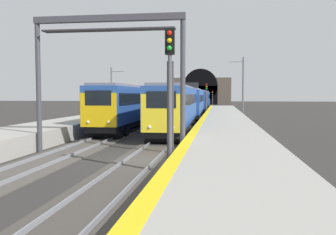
{
  "coord_description": "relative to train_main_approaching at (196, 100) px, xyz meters",
  "views": [
    {
      "loc": [
        -17.6,
        -3.76,
        3.31
      ],
      "look_at": [
        9.6,
        0.1,
        1.56
      ],
      "focal_mm": 38.68,
      "sensor_mm": 36.0,
      "label": 1
    }
  ],
  "objects": [
    {
      "name": "track_adjacent_line",
      "position": [
        -42.62,
        4.64,
        -2.27
      ],
      "size": [
        160.0,
        2.97,
        0.21
      ],
      "color": "#4C4742",
      "rests_on": "ground_plane"
    },
    {
      "name": "train_main_approaching",
      "position": [
        0.0,
        0.0,
        0.0
      ],
      "size": [
        75.75,
        3.01,
        4.97
      ],
      "rotation": [
        0.0,
        0.0,
        3.16
      ],
      "color": "#264C99",
      "rests_on": "ground_plane"
    },
    {
      "name": "catenary_mast_far",
      "position": [
        -9.95,
        11.53,
        1.37
      ],
      "size": [
        0.22,
        1.92,
        7.17
      ],
      "color": "#595B60",
      "rests_on": "ground_plane"
    },
    {
      "name": "platform_right",
      "position": [
        -42.62,
        -4.26,
        -1.77
      ],
      "size": [
        112.0,
        4.51,
        1.09
      ],
      "primitive_type": "cube",
      "color": "#9E9B93",
      "rests_on": "ground_plane"
    },
    {
      "name": "ground_plane",
      "position": [
        -42.62,
        0.0,
        -2.31
      ],
      "size": [
        320.0,
        320.0,
        0.0
      ],
      "primitive_type": "plane",
      "color": "#302D2B"
    },
    {
      "name": "railway_signal_near",
      "position": [
        -45.55,
        -1.76,
        1.26
      ],
      "size": [
        0.39,
        0.38,
        5.97
      ],
      "rotation": [
        0.0,
        0.0,
        3.14
      ],
      "color": "#4C4C54",
      "rests_on": "ground_plane"
    },
    {
      "name": "platform_right_edge_strip",
      "position": [
        -42.62,
        -2.26,
        -1.22
      ],
      "size": [
        112.0,
        0.5,
        0.01
      ],
      "primitive_type": "cube",
      "color": "yellow",
      "rests_on": "platform_right"
    },
    {
      "name": "railway_signal_far",
      "position": [
        47.27,
        -1.76,
        0.28
      ],
      "size": [
        0.39,
        0.38,
        4.37
      ],
      "rotation": [
        0.0,
        0.0,
        3.14
      ],
      "color": "#38383D",
      "rests_on": "ground_plane"
    },
    {
      "name": "tunnel_portal",
      "position": [
        58.74,
        2.32,
        2.08
      ],
      "size": [
        3.11,
        19.68,
        11.63
      ],
      "color": "#51473D",
      "rests_on": "ground_plane"
    },
    {
      "name": "track_main_line",
      "position": [
        -42.62,
        0.0,
        -2.27
      ],
      "size": [
        160.0,
        2.69,
        0.21
      ],
      "color": "#423D38",
      "rests_on": "ground_plane"
    },
    {
      "name": "overhead_signal_gantry",
      "position": [
        -40.82,
        2.32,
        3.4
      ],
      "size": [
        0.7,
        8.54,
        7.64
      ],
      "color": "#3F3F47",
      "rests_on": "ground_plane"
    },
    {
      "name": "catenary_mast_near",
      "position": [
        -10.3,
        -6.89,
        1.94
      ],
      "size": [
        0.22,
        1.96,
        8.31
      ],
      "color": "#595B60",
      "rests_on": "ground_plane"
    },
    {
      "name": "railway_signal_mid",
      "position": [
        -3.06,
        -1.76,
        0.75
      ],
      "size": [
        0.39,
        0.38,
        5.04
      ],
      "rotation": [
        0.0,
        0.0,
        3.14
      ],
      "color": "#4C4C54",
      "rests_on": "ground_plane"
    },
    {
      "name": "train_adjacent_platform",
      "position": [
        -14.9,
        4.64,
        0.07
      ],
      "size": [
        42.28,
        2.83,
        4.14
      ],
      "rotation": [
        0.0,
        0.0,
        3.15
      ],
      "color": "#264C99",
      "rests_on": "ground_plane"
    }
  ]
}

